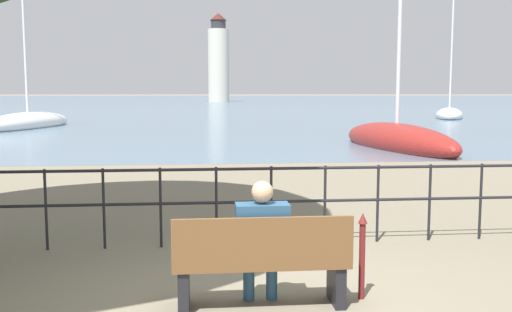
% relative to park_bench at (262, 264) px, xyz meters
% --- Properties ---
extents(ground_plane, '(1000.00, 1000.00, 0.00)m').
position_rel_park_bench_xyz_m(ground_plane, '(0.00, 0.06, -0.43)').
color(ground_plane, '#7A705B').
extents(harbor_water, '(600.00, 300.00, 0.01)m').
position_rel_park_bench_xyz_m(harbor_water, '(0.00, 160.82, -0.42)').
color(harbor_water, slate).
rests_on(harbor_water, ground_plane).
extents(park_bench, '(1.65, 0.45, 0.90)m').
position_rel_park_bench_xyz_m(park_bench, '(0.00, 0.00, 0.00)').
color(park_bench, brown).
rests_on(park_bench, ground_plane).
extents(seated_person_left, '(0.50, 0.35, 1.20)m').
position_rel_park_bench_xyz_m(seated_person_left, '(0.01, 0.07, 0.24)').
color(seated_person_left, navy).
rests_on(seated_person_left, ground_plane).
extents(promenade_railing, '(10.92, 0.04, 1.05)m').
position_rel_park_bench_xyz_m(promenade_railing, '(-0.00, 2.24, 0.27)').
color(promenade_railing, black).
rests_on(promenade_railing, ground_plane).
extents(closed_umbrella, '(0.09, 0.09, 0.86)m').
position_rel_park_bench_xyz_m(closed_umbrella, '(1.00, 0.15, 0.05)').
color(closed_umbrella, maroon).
rests_on(closed_umbrella, ground_plane).
extents(sailboat_1, '(3.90, 8.97, 10.33)m').
position_rel_park_bench_xyz_m(sailboat_1, '(-10.31, 28.16, -0.13)').
color(sailboat_1, white).
rests_on(sailboat_1, ground_plane).
extents(sailboat_2, '(4.87, 7.69, 10.18)m').
position_rel_park_bench_xyz_m(sailboat_2, '(18.64, 37.54, -0.14)').
color(sailboat_2, silver).
rests_on(sailboat_2, ground_plane).
extents(sailboat_3, '(2.85, 7.82, 8.20)m').
position_rel_park_bench_xyz_m(sailboat_3, '(6.46, 14.75, -0.13)').
color(sailboat_3, maroon).
rests_on(sailboat_3, ground_plane).
extents(harbor_lighthouse, '(4.37, 4.37, 18.27)m').
position_rel_park_bench_xyz_m(harbor_lighthouse, '(3.16, 115.47, 8.07)').
color(harbor_lighthouse, beige).
rests_on(harbor_lighthouse, ground_plane).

